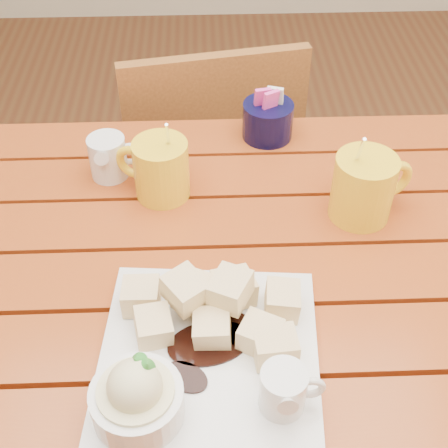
{
  "coord_description": "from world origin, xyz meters",
  "views": [
    {
      "loc": [
        -0.01,
        -0.6,
        1.41
      ],
      "look_at": [
        0.01,
        0.03,
        0.82
      ],
      "focal_mm": 50.0,
      "sensor_mm": 36.0,
      "label": 1
    }
  ],
  "objects_px": {
    "coffee_mug_left": "(160,168)",
    "chair_far": "(208,171)",
    "table": "(217,322)",
    "dessert_plate": "(197,354)",
    "coffee_mug_right": "(365,186)"
  },
  "relations": [
    {
      "from": "coffee_mug_left",
      "to": "chair_far",
      "type": "xyz_separation_m",
      "value": [
        0.08,
        0.42,
        -0.34
      ]
    },
    {
      "from": "coffee_mug_right",
      "to": "chair_far",
      "type": "distance_m",
      "value": 0.64
    },
    {
      "from": "coffee_mug_left",
      "to": "coffee_mug_right",
      "type": "bearing_deg",
      "value": 12.51
    },
    {
      "from": "table",
      "to": "coffee_mug_right",
      "type": "relative_size",
      "value": 7.57
    },
    {
      "from": "coffee_mug_left",
      "to": "chair_far",
      "type": "relative_size",
      "value": 0.18
    },
    {
      "from": "coffee_mug_left",
      "to": "chair_far",
      "type": "distance_m",
      "value": 0.55
    },
    {
      "from": "chair_far",
      "to": "dessert_plate",
      "type": "bearing_deg",
      "value": 78.08
    },
    {
      "from": "coffee_mug_left",
      "to": "chair_far",
      "type": "bearing_deg",
      "value": 103.17
    },
    {
      "from": "table",
      "to": "dessert_plate",
      "type": "xyz_separation_m",
      "value": [
        -0.03,
        -0.16,
        0.14
      ]
    },
    {
      "from": "dessert_plate",
      "to": "coffee_mug_left",
      "type": "xyz_separation_m",
      "value": [
        -0.06,
        0.34,
        0.02
      ]
    },
    {
      "from": "dessert_plate",
      "to": "coffee_mug_left",
      "type": "distance_m",
      "value": 0.35
    },
    {
      "from": "table",
      "to": "dessert_plate",
      "type": "bearing_deg",
      "value": -100.51
    },
    {
      "from": "table",
      "to": "coffee_mug_left",
      "type": "bearing_deg",
      "value": 114.41
    },
    {
      "from": "table",
      "to": "chair_far",
      "type": "xyz_separation_m",
      "value": [
        -0.01,
        0.61,
        -0.18
      ]
    },
    {
      "from": "table",
      "to": "coffee_mug_right",
      "type": "xyz_separation_m",
      "value": [
        0.23,
        0.12,
        0.16
      ]
    }
  ]
}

